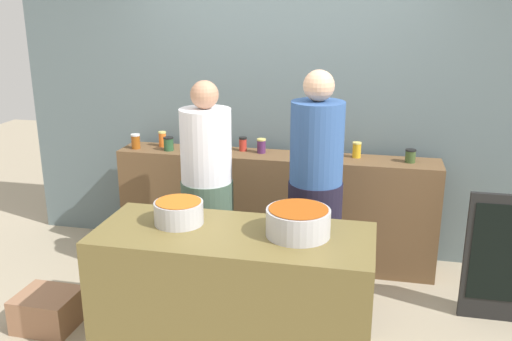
{
  "coord_description": "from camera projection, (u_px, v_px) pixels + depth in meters",
  "views": [
    {
      "loc": [
        0.8,
        -3.32,
        2.2
      ],
      "look_at": [
        0.0,
        0.35,
        1.05
      ],
      "focal_mm": 39.12,
      "sensor_mm": 36.0,
      "label": 1
    }
  ],
  "objects": [
    {
      "name": "ground",
      "position": [
        245.0,
        328.0,
        3.91
      ],
      "size": [
        12.0,
        12.0,
        0.0
      ],
      "primitive_type": "plane",
      "color": "tan"
    },
    {
      "name": "storefront_wall",
      "position": [
        283.0,
        85.0,
        4.82
      ],
      "size": [
        4.8,
        0.12,
        3.0
      ],
      "primitive_type": "cube",
      "color": "slate",
      "rests_on": "ground"
    },
    {
      "name": "display_shelf",
      "position": [
        275.0,
        209.0,
        4.79
      ],
      "size": [
        2.7,
        0.36,
        0.96
      ],
      "primitive_type": "cube",
      "color": "brown",
      "rests_on": "ground"
    },
    {
      "name": "prep_table",
      "position": [
        234.0,
        295.0,
        3.5
      ],
      "size": [
        1.7,
        0.7,
        0.85
      ],
      "primitive_type": "cube",
      "color": "brown",
      "rests_on": "ground"
    },
    {
      "name": "preserve_jar_0",
      "position": [
        136.0,
        141.0,
        4.83
      ],
      "size": [
        0.08,
        0.08,
        0.13
      ],
      "color": "#954A14",
      "rests_on": "display_shelf"
    },
    {
      "name": "preserve_jar_1",
      "position": [
        162.0,
        139.0,
        4.9
      ],
      "size": [
        0.07,
        0.07,
        0.13
      ],
      "color": "orange",
      "rests_on": "display_shelf"
    },
    {
      "name": "preserve_jar_2",
      "position": [
        169.0,
        144.0,
        4.77
      ],
      "size": [
        0.09,
        0.09,
        0.12
      ],
      "color": "#295231",
      "rests_on": "display_shelf"
    },
    {
      "name": "preserve_jar_3",
      "position": [
        196.0,
        145.0,
        4.73
      ],
      "size": [
        0.08,
        0.08,
        0.12
      ],
      "color": "gold",
      "rests_on": "display_shelf"
    },
    {
      "name": "preserve_jar_4",
      "position": [
        243.0,
        144.0,
        4.76
      ],
      "size": [
        0.07,
        0.07,
        0.12
      ],
      "color": "#B23025",
      "rests_on": "display_shelf"
    },
    {
      "name": "preserve_jar_5",
      "position": [
        261.0,
        146.0,
        4.69
      ],
      "size": [
        0.08,
        0.08,
        0.12
      ],
      "color": "#4D2451",
      "rests_on": "display_shelf"
    },
    {
      "name": "preserve_jar_6",
      "position": [
        329.0,
        151.0,
        4.58
      ],
      "size": [
        0.08,
        0.08,
        0.1
      ],
      "color": "#D75C08",
      "rests_on": "display_shelf"
    },
    {
      "name": "preserve_jar_7",
      "position": [
        357.0,
        150.0,
        4.56
      ],
      "size": [
        0.07,
        0.07,
        0.13
      ],
      "color": "gold",
      "rests_on": "display_shelf"
    },
    {
      "name": "preserve_jar_8",
      "position": [
        410.0,
        156.0,
        4.42
      ],
      "size": [
        0.09,
        0.09,
        0.11
      ],
      "color": "#3A5027",
      "rests_on": "display_shelf"
    },
    {
      "name": "cooking_pot_left",
      "position": [
        179.0,
        212.0,
        3.5
      ],
      "size": [
        0.31,
        0.31,
        0.15
      ],
      "color": "#B7B7BC",
      "rests_on": "prep_table"
    },
    {
      "name": "cooking_pot_center",
      "position": [
        298.0,
        222.0,
        3.31
      ],
      "size": [
        0.39,
        0.39,
        0.17
      ],
      "color": "#B7B7BC",
      "rests_on": "prep_table"
    },
    {
      "name": "cook_with_tongs",
      "position": [
        207.0,
        200.0,
        4.24
      ],
      "size": [
        0.4,
        0.4,
        1.65
      ],
      "color": "#445C4B",
      "rests_on": "ground"
    },
    {
      "name": "cook_in_cap",
      "position": [
        315.0,
        203.0,
        4.03
      ],
      "size": [
        0.39,
        0.39,
        1.75
      ],
      "color": "black",
      "rests_on": "ground"
    },
    {
      "name": "bread_crate",
      "position": [
        48.0,
        310.0,
        3.9
      ],
      "size": [
        0.41,
        0.36,
        0.25
      ],
      "primitive_type": "cube",
      "rotation": [
        0.0,
        0.0,
        -0.02
      ],
      "color": "#976A4D",
      "rests_on": "ground"
    },
    {
      "name": "chalkboard_sign",
      "position": [
        504.0,
        259.0,
        3.87
      ],
      "size": [
        0.53,
        0.04,
        0.95
      ],
      "color": "black",
      "rests_on": "ground"
    }
  ]
}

